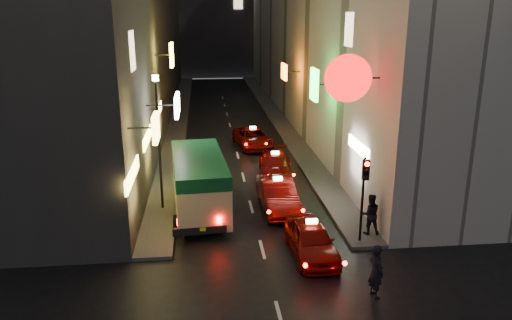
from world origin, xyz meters
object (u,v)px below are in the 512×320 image
object	(u,v)px
pedestrian_crossing	(376,268)
traffic_light	(365,182)
lamp_post	(159,134)
minibus	(199,178)
taxi_near	(311,237)

from	to	relation	value
pedestrian_crossing	traffic_light	size ratio (longest dim) A/B	0.60
traffic_light	lamp_post	xyz separation A→B (m)	(-8.20, 4.53, 1.04)
lamp_post	minibus	bearing A→B (deg)	-16.42
pedestrian_crossing	lamp_post	size ratio (longest dim) A/B	0.34
pedestrian_crossing	taxi_near	bearing A→B (deg)	13.29
minibus	lamp_post	bearing A→B (deg)	163.58
minibus	pedestrian_crossing	xyz separation A→B (m)	(5.75, -7.72, -0.69)
lamp_post	traffic_light	bearing A→B (deg)	-28.91
taxi_near	lamp_post	size ratio (longest dim) A/B	0.79
minibus	lamp_post	xyz separation A→B (m)	(-1.75, 0.52, 1.98)
minibus	traffic_light	world-z (taller)	traffic_light
pedestrian_crossing	lamp_post	xyz separation A→B (m)	(-7.50, 8.23, 2.68)
minibus	lamp_post	world-z (taller)	lamp_post
pedestrian_crossing	traffic_light	world-z (taller)	traffic_light
minibus	traffic_light	bearing A→B (deg)	-31.89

